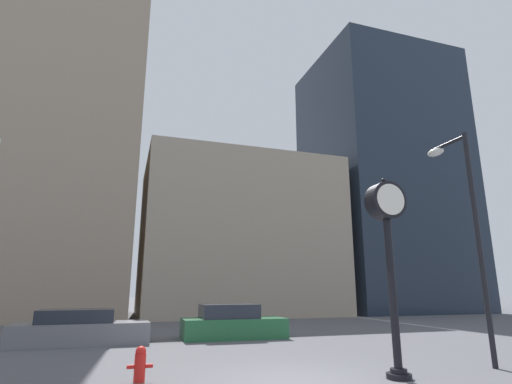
{
  "coord_description": "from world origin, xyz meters",
  "views": [
    {
      "loc": [
        -3.75,
        -8.71,
        1.97
      ],
      "look_at": [
        2.65,
        10.8,
        7.0
      ],
      "focal_mm": 28.0,
      "sensor_mm": 36.0,
      "label": 1
    }
  ],
  "objects_px": {
    "fire_hydrant_near": "(140,364)",
    "car_grey": "(80,329)",
    "street_clock": "(388,233)",
    "car_green": "(232,324)",
    "street_lamp_right": "(464,208)"
  },
  "relations": [
    {
      "from": "street_clock",
      "to": "car_green",
      "type": "relative_size",
      "value": 1.09
    },
    {
      "from": "car_grey",
      "to": "street_lamp_right",
      "type": "height_order",
      "value": "street_lamp_right"
    },
    {
      "from": "street_lamp_right",
      "to": "car_green",
      "type": "bearing_deg",
      "value": 120.45
    },
    {
      "from": "street_clock",
      "to": "car_green",
      "type": "bearing_deg",
      "value": 100.48
    },
    {
      "from": "street_clock",
      "to": "street_lamp_right",
      "type": "xyz_separation_m",
      "value": [
        3.14,
        0.63,
        0.97
      ]
    },
    {
      "from": "fire_hydrant_near",
      "to": "street_clock",
      "type": "bearing_deg",
      "value": -14.88
    },
    {
      "from": "fire_hydrant_near",
      "to": "car_grey",
      "type": "bearing_deg",
      "value": 104.67
    },
    {
      "from": "fire_hydrant_near",
      "to": "street_lamp_right",
      "type": "xyz_separation_m",
      "value": [
        8.76,
        -0.87,
        3.9
      ]
    },
    {
      "from": "street_clock",
      "to": "car_green",
      "type": "xyz_separation_m",
      "value": [
        -1.61,
        8.7,
        -2.74
      ]
    },
    {
      "from": "street_clock",
      "to": "car_grey",
      "type": "height_order",
      "value": "street_clock"
    },
    {
      "from": "street_clock",
      "to": "fire_hydrant_near",
      "type": "height_order",
      "value": "street_clock"
    },
    {
      "from": "car_grey",
      "to": "car_green",
      "type": "xyz_separation_m",
      "value": [
        5.87,
        0.12,
        0.04
      ]
    },
    {
      "from": "car_grey",
      "to": "fire_hydrant_near",
      "type": "xyz_separation_m",
      "value": [
        1.85,
        -7.09,
        -0.15
      ]
    },
    {
      "from": "street_clock",
      "to": "street_lamp_right",
      "type": "relative_size",
      "value": 0.73
    },
    {
      "from": "fire_hydrant_near",
      "to": "street_lamp_right",
      "type": "relative_size",
      "value": 0.12
    }
  ]
}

